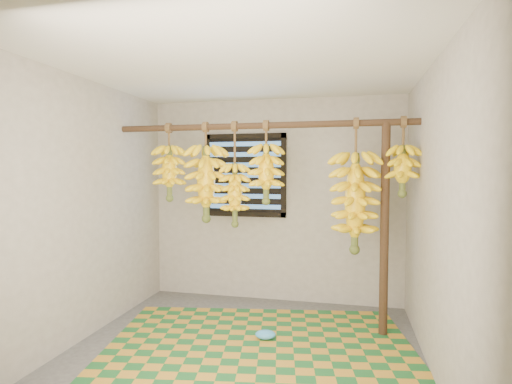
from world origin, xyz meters
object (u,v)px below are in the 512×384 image
(banana_bunch_d, at_px, (266,174))
(banana_bunch_e, at_px, (355,202))
(banana_bunch_a, at_px, (169,173))
(woven_mat, at_px, (259,353))
(banana_bunch_b, at_px, (206,183))
(banana_bunch_c, at_px, (235,194))
(support_post, at_px, (385,230))
(plastic_bag, at_px, (265,335))
(banana_bunch_f, at_px, (403,170))

(banana_bunch_d, xyz_separation_m, banana_bunch_e, (0.86, -0.00, -0.27))
(banana_bunch_a, bearing_deg, woven_mat, -30.54)
(banana_bunch_b, xyz_separation_m, banana_bunch_c, (0.31, -0.00, -0.11))
(banana_bunch_c, bearing_deg, support_post, 0.00)
(banana_bunch_c, bearing_deg, banana_bunch_e, -0.00)
(banana_bunch_a, bearing_deg, banana_bunch_b, 0.00)
(support_post, distance_m, banana_bunch_a, 2.23)
(plastic_bag, bearing_deg, banana_bunch_a, 161.87)
(plastic_bag, distance_m, banana_bunch_a, 1.89)
(banana_bunch_b, relative_size, banana_bunch_f, 1.39)
(banana_bunch_b, bearing_deg, banana_bunch_f, -0.00)
(banana_bunch_e, bearing_deg, banana_bunch_f, 0.00)
(support_post, xyz_separation_m, banana_bunch_b, (-1.76, 0.00, 0.42))
(banana_bunch_c, height_order, banana_bunch_d, same)
(woven_mat, relative_size, banana_bunch_c, 2.54)
(plastic_bag, height_order, banana_bunch_c, banana_bunch_c)
(support_post, bearing_deg, banana_bunch_d, 180.00)
(plastic_bag, xyz_separation_m, banana_bunch_a, (-1.11, 0.36, 1.48))
(banana_bunch_b, height_order, banana_bunch_f, same)
(support_post, distance_m, banana_bunch_f, 0.58)
(banana_bunch_b, height_order, banana_bunch_d, same)
(support_post, height_order, plastic_bag, support_post)
(banana_bunch_a, relative_size, banana_bunch_c, 0.76)
(support_post, xyz_separation_m, banana_bunch_a, (-2.17, 0.00, 0.53))
(plastic_bag, distance_m, banana_bunch_b, 1.59)
(plastic_bag, distance_m, banana_bunch_d, 1.52)
(banana_bunch_c, distance_m, banana_bunch_d, 0.39)
(banana_bunch_c, relative_size, banana_bunch_d, 1.29)
(plastic_bag, height_order, banana_bunch_a, banana_bunch_a)
(banana_bunch_c, distance_m, banana_bunch_f, 1.62)
(woven_mat, bearing_deg, banana_bunch_d, 96.07)
(banana_bunch_d, distance_m, banana_bunch_f, 1.28)
(banana_bunch_c, xyz_separation_m, banana_bunch_d, (0.32, 0.00, 0.21))
(plastic_bag, bearing_deg, woven_mat, -89.99)
(support_post, relative_size, woven_mat, 0.75)
(banana_bunch_a, distance_m, banana_bunch_b, 0.42)
(support_post, relative_size, banana_bunch_b, 1.98)
(banana_bunch_a, height_order, banana_bunch_f, same)
(banana_bunch_c, xyz_separation_m, banana_bunch_e, (1.18, -0.00, -0.06))
(banana_bunch_b, bearing_deg, banana_bunch_a, -180.00)
(support_post, height_order, banana_bunch_b, banana_bunch_b)
(woven_mat, relative_size, banana_bunch_e, 2.12)
(banana_bunch_c, bearing_deg, banana_bunch_a, 180.00)
(support_post, relative_size, banana_bunch_c, 1.89)
(banana_bunch_b, bearing_deg, banana_bunch_c, -0.00)
(banana_bunch_e, bearing_deg, banana_bunch_c, 180.00)
(support_post, height_order, woven_mat, support_post)
(woven_mat, distance_m, banana_bunch_a, 2.00)
(banana_bunch_b, distance_m, banana_bunch_e, 1.50)
(woven_mat, xyz_separation_m, banana_bunch_e, (0.79, 0.65, 1.25))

